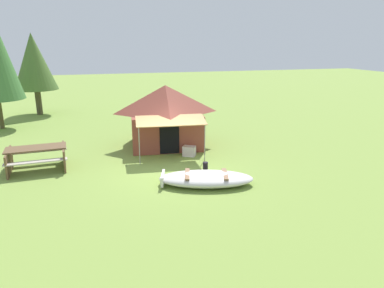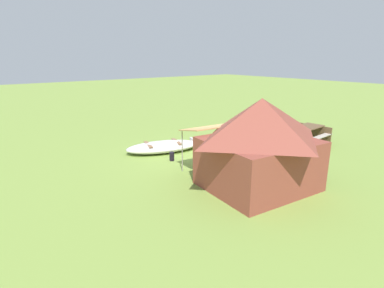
{
  "view_description": "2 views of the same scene",
  "coord_description": "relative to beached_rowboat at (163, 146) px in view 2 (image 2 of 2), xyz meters",
  "views": [
    {
      "loc": [
        -2.43,
        -11.22,
        4.22
      ],
      "look_at": [
        0.86,
        0.16,
        0.79
      ],
      "focal_mm": 32.87,
      "sensor_mm": 36.0,
      "label": 1
    },
    {
      "loc": [
        7.08,
        8.23,
        3.63
      ],
      "look_at": [
        1.22,
        0.75,
        0.93
      ],
      "focal_mm": 28.9,
      "sensor_mm": 36.0,
      "label": 2
    }
  ],
  "objects": [
    {
      "name": "ground_plane",
      "position": [
        -0.77,
        1.67,
        -0.21
      ],
      "size": [
        80.0,
        80.0,
        0.0
      ],
      "primitive_type": "plane",
      "color": "olive"
    },
    {
      "name": "beached_rowboat",
      "position": [
        0.0,
        0.0,
        0.0
      ],
      "size": [
        3.12,
        1.98,
        0.4
      ],
      "color": "silver",
      "rests_on": "ground_plane"
    },
    {
      "name": "canvas_cabin_tent",
      "position": [
        -0.26,
        4.56,
        1.12
      ],
      "size": [
        3.33,
        3.93,
        2.56
      ],
      "color": "brown",
      "rests_on": "ground_plane"
    },
    {
      "name": "picnic_table",
      "position": [
        -5.14,
        2.92,
        0.3
      ],
      "size": [
        2.05,
        1.65,
        0.79
      ],
      "color": "brown",
      "rests_on": "ground_plane"
    },
    {
      "name": "cooler_box",
      "position": [
        0.29,
        2.91,
        -0.01
      ],
      "size": [
        0.57,
        0.52,
        0.39
      ],
      "primitive_type": "cube",
      "rotation": [
        0.0,
        0.0,
        2.6
      ],
      "color": "beige",
      "rests_on": "ground_plane"
    },
    {
      "name": "fuel_can",
      "position": [
        0.36,
        1.14,
        -0.05
      ],
      "size": [
        0.24,
        0.24,
        0.32
      ],
      "primitive_type": "cylinder",
      "rotation": [
        0.0,
        0.0,
        5.65
      ],
      "color": "black",
      "rests_on": "ground_plane"
    }
  ]
}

